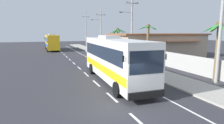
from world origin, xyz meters
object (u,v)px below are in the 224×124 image
Objects in this scene: coach_bus_foreground at (114,58)px; pedestrian_near_kerb at (127,57)px; utility_pole_nearest at (221,23)px; palm_nearest at (148,37)px; utility_pole_far at (100,29)px; roadside_building at (157,45)px; utility_pole_distant at (86,28)px; motorcycle_beside_bus at (112,60)px; utility_pole_mid at (131,25)px; palm_second at (118,34)px; palm_third at (218,40)px; motorcycle_trailing at (100,58)px; coach_bus_far_lane at (52,42)px.

pedestrian_near_kerb is at bearing 56.28° from coach_bus_foreground.
pedestrian_near_kerb is 12.16m from utility_pole_nearest.
utility_pole_nearest reaches higher than palm_nearest.
utility_pole_far is 14.25m from roadside_building.
utility_pole_distant reaches higher than coach_bus_foreground.
pedestrian_near_kerb is at bearing -97.08° from utility_pole_far.
motorcycle_beside_bus is 0.37× the size of palm_nearest.
coach_bus_foreground is at bearing -109.67° from motorcycle_beside_bus.
utility_pole_mid reaches higher than motorcycle_beside_bus.
utility_pole_mid is 1.93× the size of palm_second.
palm_nearest is 1.03× the size of palm_third.
roadside_building is (8.59, 6.10, 0.94)m from pedestrian_near_kerb.
utility_pole_nearest is at bearing -90.08° from utility_pole_mid.
palm_third is (1.43, -13.59, -1.63)m from utility_pole_mid.
motorcycle_beside_bus is at bearing -97.51° from utility_pole_distant.
utility_pole_mid is (0.02, 14.92, 0.30)m from utility_pole_nearest.
palm_nearest reaches higher than roadside_building.
motorcycle_trailing is 13.71m from palm_second.
utility_pole_distant is (2.56, 33.46, 4.30)m from pedestrian_near_kerb.
utility_pole_distant is 19.30m from palm_second.
palm_third is at bearing -63.66° from motorcycle_trailing.
palm_second reaches higher than roadside_building.
utility_pole_mid is 13.76m from palm_third.
utility_pole_nearest is at bearing -95.09° from palm_second.
motorcycle_trailing is at bearing -63.24° from pedestrian_near_kerb.
utility_pole_far reaches higher than coach_bus_far_lane.
utility_pole_nearest is (4.08, -12.34, 4.26)m from motorcycle_beside_bus.
coach_bus_far_lane reaches higher than motorcycle_trailing.
palm_second is at bearing 88.05° from palm_third.
coach_bus_far_lane is at bearing 115.22° from palm_nearest.
utility_pole_distant reaches higher than utility_pole_mid.
coach_bus_foreground is 1.24× the size of utility_pole_nearest.
pedestrian_near_kerb is at bearing 110.98° from palm_third.
utility_pole_nearest is 29.84m from utility_pole_far.
palm_nearest is 0.34× the size of roadside_building.
pedestrian_near_kerb is (2.69, -3.18, 0.41)m from motorcycle_trailing.
motorcycle_trailing is at bearing -175.06° from utility_pole_mid.
coach_bus_foreground is 10.16m from motorcycle_trailing.
palm_third reaches higher than roadside_building.
coach_bus_foreground is at bearing -84.05° from coach_bus_far_lane.
coach_bus_far_lane is at bearing 148.57° from utility_pole_far.
utility_pole_far is (2.30, 18.54, 3.89)m from pedestrian_near_kerb.
motorcycle_beside_bus is 0.38× the size of palm_third.
utility_pole_nearest is 25.75m from palm_second.
motorcycle_beside_bus is 0.20× the size of utility_pole_mid.
pedestrian_near_kerb is at bearing -123.41° from utility_pole_mid.
utility_pole_distant is at bearing 40.37° from coach_bus_far_lane.
utility_pole_nearest is at bearing -109.69° from roadside_building.
palm_second is 0.33× the size of roadside_building.
coach_bus_foreground is at bearing -136.93° from palm_nearest.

